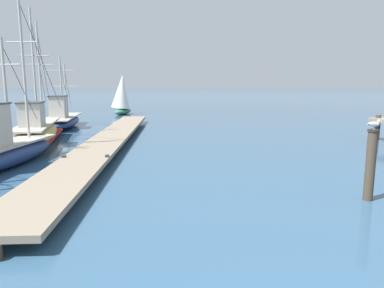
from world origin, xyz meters
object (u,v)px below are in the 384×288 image
object	(u,v)px
fishing_boat_2	(62,119)
fishing_boat_1	(3,148)
fishing_boat_0	(37,131)
distant_sailboat	(122,95)
mooring_piling	(371,164)
perched_seagull	(374,124)

from	to	relation	value
fishing_boat_2	fishing_boat_1	bearing A→B (deg)	-81.77
fishing_boat_0	distant_sailboat	distance (m)	17.88
distant_sailboat	mooring_piling	bearing A→B (deg)	-67.90
fishing_boat_1	fishing_boat_2	world-z (taller)	fishing_boat_1
fishing_boat_1	perched_seagull	size ratio (longest dim) A/B	20.82
fishing_boat_2	distant_sailboat	size ratio (longest dim) A/B	1.68
fishing_boat_1	perched_seagull	xyz separation A→B (m)	(11.91, -4.24, 1.37)
fishing_boat_0	fishing_boat_1	world-z (taller)	fishing_boat_0
fishing_boat_1	mooring_piling	bearing A→B (deg)	-19.59
fishing_boat_2	fishing_boat_0	bearing A→B (deg)	-82.18
mooring_piling	perched_seagull	bearing A→B (deg)	169.91
perched_seagull	distant_sailboat	world-z (taller)	distant_sailboat
fishing_boat_2	mooring_piling	world-z (taller)	fishing_boat_2
fishing_boat_1	fishing_boat_0	bearing A→B (deg)	98.77
fishing_boat_0	fishing_boat_2	xyz separation A→B (m)	(-0.96, 7.01, -0.08)
fishing_boat_0	perched_seagull	distance (m)	15.97
fishing_boat_0	perched_seagull	xyz separation A→B (m)	(12.73, -9.55, 1.42)
fishing_boat_1	mooring_piling	size ratio (longest dim) A/B	4.01
fishing_boat_1	fishing_boat_2	bearing A→B (deg)	98.23
mooring_piling	distant_sailboat	world-z (taller)	distant_sailboat
distant_sailboat	perched_seagull	bearing A→B (deg)	-67.91
fishing_boat_1	perched_seagull	bearing A→B (deg)	-19.60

